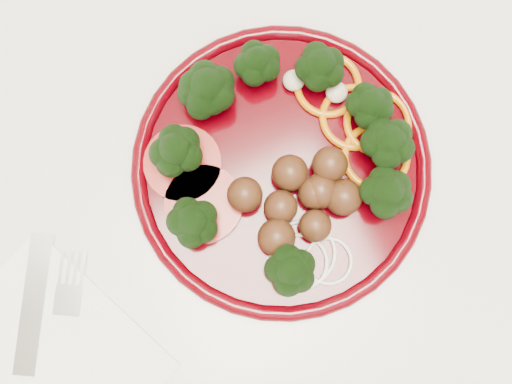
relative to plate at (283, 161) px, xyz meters
name	(u,v)px	position (x,y,z in m)	size (l,w,h in m)	color
counter	(190,264)	(-0.15, -0.01, -0.47)	(2.40, 0.60, 0.90)	beige
plate	(283,161)	(0.00, 0.00, 0.00)	(0.27, 0.27, 0.06)	#3C0005
napkin	(38,373)	(-0.27, -0.07, -0.02)	(0.17, 0.17, 0.00)	white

